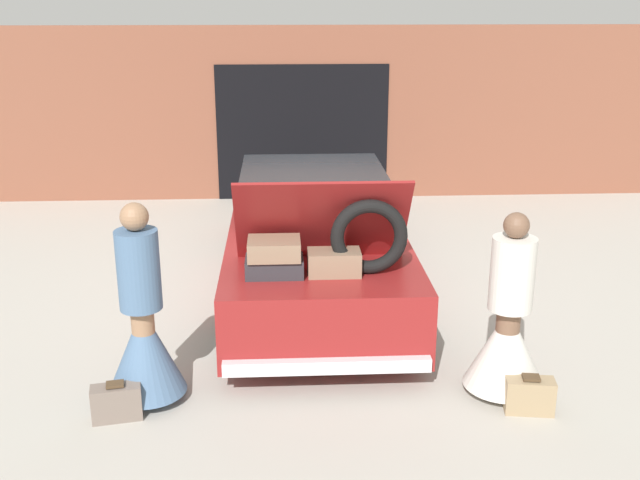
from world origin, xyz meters
TOP-DOWN VIEW (x-y plane):
  - ground_plane at (0.00, 0.00)m, footprint 40.00×40.00m
  - garage_wall_back at (0.00, 4.13)m, footprint 12.00×0.14m
  - car at (0.00, -0.00)m, footprint 1.89×5.01m
  - person_left at (-1.51, -2.47)m, footprint 0.65×0.65m
  - person_right at (1.51, -2.52)m, footprint 0.69×0.69m
  - suitcase_beside_left_person at (-1.71, -2.77)m, footprint 0.42×0.24m
  - suitcase_beside_right_person at (1.63, -2.84)m, footprint 0.41×0.23m

SIDE VIEW (x-z plane):
  - ground_plane at x=0.00m, z-range 0.00..0.00m
  - suitcase_beside_left_person at x=-1.71m, z-range -0.01..0.31m
  - suitcase_beside_right_person at x=1.63m, z-range -0.01..0.31m
  - person_right at x=1.51m, z-range -0.24..1.37m
  - person_left at x=-1.51m, z-range -0.25..1.47m
  - car at x=0.00m, z-range -0.24..1.49m
  - garage_wall_back at x=0.00m, z-range -0.01..2.79m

